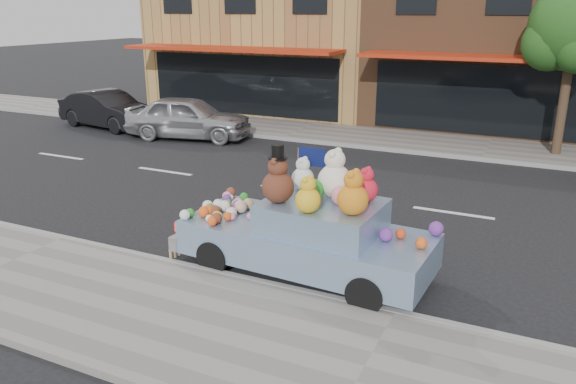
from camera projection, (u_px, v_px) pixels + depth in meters
The scene contains 11 objects.
ground at pixel (453, 213), 12.68m from camera, with size 120.00×120.00×0.00m, color black.
near_sidewalk at pixel (364, 370), 7.08m from camera, with size 60.00×3.00×0.12m, color gray.
far_sidewalk at pixel (488, 149), 18.25m from camera, with size 60.00×3.00×0.12m, color gray.
near_kerb at pixel (395, 314), 8.37m from camera, with size 60.00×0.12×0.13m, color gray.
far_kerb at pixel (482, 159), 16.96m from camera, with size 60.00×0.12×0.13m, color gray.
storefront_left at pixel (284, 26), 25.89m from camera, with size 10.00×9.80×7.30m.
storefront_mid at pixel (515, 29), 21.84m from camera, with size 10.00×9.80×7.30m.
street_tree at pixel (575, 34), 16.34m from camera, with size 3.00×2.70×5.22m.
car_silver at pixel (188, 117), 19.76m from camera, with size 1.77×4.40×1.50m, color #B2B2B7.
car_dark at pixel (108, 110), 21.57m from camera, with size 1.49×4.28×1.41m, color black.
art_car at pixel (307, 230), 9.58m from camera, with size 4.58×2.00×2.33m.
Camera 1 is at (1.70, -12.36, 4.40)m, focal length 35.00 mm.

